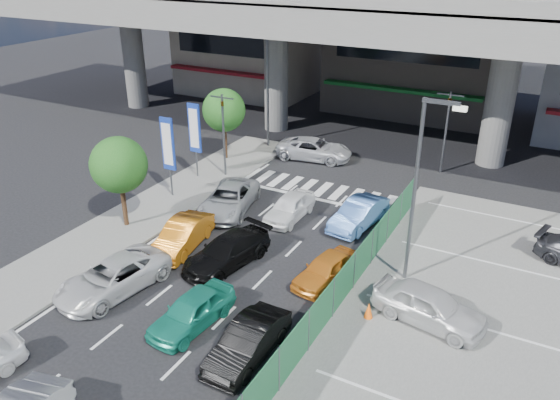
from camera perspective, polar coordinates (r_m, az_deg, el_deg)
The scene contains 27 objects.
ground at distance 22.58m, azimuth -9.31°, elevation -10.89°, with size 120.00×120.00×0.00m, color black.
parking_lot at distance 20.86m, azimuth 20.59°, elevation -15.85°, with size 12.00×28.00×0.06m, color slate.
sidewalk_left at distance 29.15m, azimuth -15.70°, elevation -2.56°, with size 4.00×30.00×0.12m, color slate.
fence_run at distance 20.52m, azimuth 4.45°, elevation -11.64°, with size 0.16×22.00×1.80m, color #216038, non-canonical shape.
expressway at distance 38.25m, azimuth 10.74°, elevation 18.19°, with size 64.00×14.00×10.75m.
building_west at distance 54.19m, azimuth -2.95°, elevation 18.12°, with size 12.00×10.90×13.00m.
building_center at distance 48.88m, azimuth 14.86°, elevation 17.77°, with size 14.00×10.90×15.00m.
traffic_light_left at distance 32.99m, azimuth -6.00°, elevation 8.81°, with size 1.60×1.24×5.20m.
traffic_light_right at distance 34.97m, azimuth 17.18°, elevation 8.78°, with size 1.60×1.24×5.20m.
street_lamp_right at distance 22.30m, azimuth 14.46°, elevation 2.22°, with size 1.65×0.22×8.00m.
street_lamp_left at distance 37.79m, azimuth -1.07°, elevation 12.37°, with size 1.65×0.22×8.00m.
signboard_near at distance 30.79m, azimuth -11.62°, elevation 5.51°, with size 0.80×0.14×4.70m.
signboard_far at distance 33.25m, azimuth -8.92°, elevation 7.20°, with size 0.80×0.14×4.70m.
tree_near at distance 27.81m, azimuth -16.49°, elevation 3.52°, with size 2.80×2.80×4.80m.
tree_far at distance 35.99m, azimuth -5.88°, elevation 9.31°, with size 2.80×2.80×4.80m.
sedan_white_mid_left at distance 23.80m, azimuth -17.09°, elevation -7.71°, with size 2.29×4.97×1.38m, color silver.
taxi_teal_mid at distance 21.21m, azimuth -9.19°, elevation -11.37°, with size 1.56×3.88×1.32m, color #1B9277.
hatch_black_mid_right at distance 19.59m, azimuth -3.36°, elevation -14.60°, with size 1.39×3.99×1.31m, color black.
taxi_orange_left at distance 26.24m, azimuth -10.16°, elevation -3.65°, with size 1.46×4.19×1.38m, color #C46A11.
sedan_black_mid at distance 24.68m, azimuth -5.54°, elevation -5.39°, with size 1.87×4.61×1.34m, color black.
taxi_orange_right at distance 23.49m, azimuth 4.84°, elevation -7.23°, with size 1.46×3.63×1.24m, color orange.
wagon_silver_front_left at distance 29.56m, azimuth -5.34°, elevation 0.11°, with size 2.29×4.97×1.38m, color #9DA1A4.
sedan_white_front_mid at distance 28.62m, azimuth 1.00°, elevation -0.74°, with size 1.54×3.84×1.31m, color white.
kei_truck_front_right at distance 28.11m, azimuth 8.23°, elevation -1.45°, with size 1.46×4.19×1.38m, color #5081D3.
crossing_wagon_silver at distance 36.76m, azimuth 3.61°, elevation 5.33°, with size 2.31×5.01×1.39m, color #BABCC2.
parked_sedan_white at distance 21.73m, azimuth 15.32°, elevation -10.59°, with size 1.74×4.34×1.48m, color silver.
traffic_cone at distance 21.70m, azimuth 9.25°, elevation -11.29°, with size 0.34×0.34×0.67m, color #FE5C0E.
Camera 1 is at (11.63, -14.16, 13.20)m, focal length 35.00 mm.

